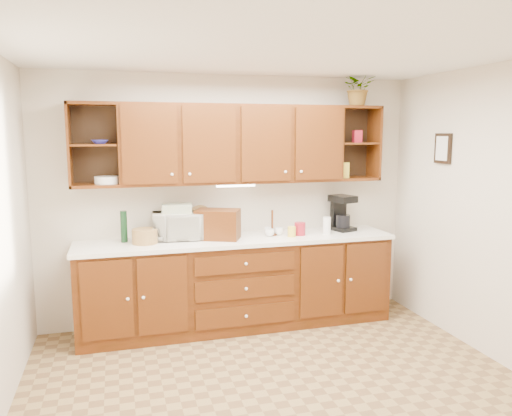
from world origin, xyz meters
TOP-DOWN VIEW (x-y plane):
  - floor at (0.00, 0.00)m, footprint 4.00×4.00m
  - ceiling at (0.00, 0.00)m, footprint 4.00×4.00m
  - back_wall at (0.00, 1.75)m, footprint 4.00×0.00m
  - right_wall at (2.00, 0.00)m, footprint 0.00×3.50m
  - base_cabinets at (0.00, 1.45)m, footprint 3.20×0.60m
  - countertop at (0.00, 1.44)m, footprint 3.24×0.64m
  - upper_cabinets at (0.01, 1.59)m, footprint 3.20×0.33m
  - undercabinet_light at (0.00, 1.53)m, footprint 0.40×0.05m
  - framed_picture at (1.98, 0.90)m, footprint 0.03×0.24m
  - wicker_basket at (-0.93, 1.44)m, footprint 0.30×0.30m
  - microwave at (-0.60, 1.56)m, footprint 0.51×0.36m
  - towel_stack at (-0.60, 1.56)m, footprint 0.32×0.25m
  - wine_bottle at (-1.12, 1.56)m, footprint 0.07×0.07m
  - woven_tray at (-0.34, 1.68)m, footprint 0.33×0.19m
  - bread_box at (-0.21, 1.46)m, footprint 0.50×0.42m
  - mug_tree at (0.38, 1.49)m, footprint 0.23×0.23m
  - canister_red at (0.66, 1.41)m, footprint 0.13×0.13m
  - canister_white at (0.96, 1.39)m, footprint 0.10×0.10m
  - canister_yellow at (0.55, 1.36)m, footprint 0.11×0.11m
  - coffee_maker at (1.20, 1.56)m, footprint 0.27×0.31m
  - bowl_stack at (-1.31, 1.55)m, footprint 0.18×0.18m
  - plate_stack at (-1.26, 1.58)m, footprint 0.30×0.30m
  - pantry_box_yellow at (1.23, 1.55)m, footprint 0.11×0.10m
  - pantry_box_red at (1.36, 1.55)m, footprint 0.10×0.09m
  - potted_plant at (1.35, 1.52)m, footprint 0.38×0.34m

SIDE VIEW (x-z plane):
  - floor at x=0.00m, z-range 0.00..0.00m
  - base_cabinets at x=0.00m, z-range 0.00..0.90m
  - countertop at x=0.00m, z-range 0.90..0.94m
  - woven_tray at x=-0.34m, z-range 0.79..1.11m
  - mug_tree at x=0.38m, z-range 0.85..1.11m
  - canister_yellow at x=0.55m, z-range 0.94..1.04m
  - canister_red at x=0.66m, z-range 0.94..1.07m
  - wicker_basket at x=-0.93m, z-range 0.94..1.08m
  - canister_white at x=0.96m, z-range 0.94..1.12m
  - microwave at x=-0.60m, z-range 0.94..1.21m
  - bread_box at x=-0.21m, z-range 0.94..1.24m
  - wine_bottle at x=-1.12m, z-range 0.94..1.25m
  - coffee_maker at x=1.20m, z-range 0.93..1.32m
  - towel_stack at x=-0.60m, z-range 1.21..1.30m
  - back_wall at x=0.00m, z-range -0.70..3.30m
  - right_wall at x=2.00m, z-range -0.45..3.05m
  - undercabinet_light at x=0.00m, z-range 1.46..1.48m
  - plate_stack at x=-1.26m, z-range 1.52..1.59m
  - pantry_box_yellow at x=1.23m, z-range 1.52..1.68m
  - framed_picture at x=1.98m, z-range 1.70..2.00m
  - upper_cabinets at x=0.01m, z-range 1.49..2.29m
  - bowl_stack at x=-1.31m, z-range 1.90..1.94m
  - pantry_box_red at x=1.36m, z-range 1.90..2.03m
  - potted_plant at x=1.35m, z-range 2.29..2.67m
  - ceiling at x=0.00m, z-range 2.60..2.60m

